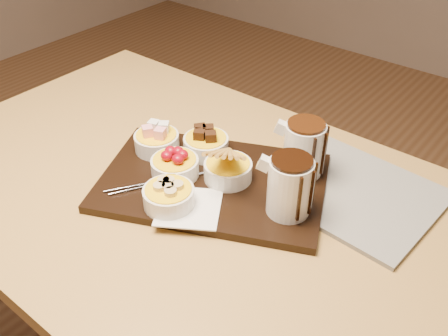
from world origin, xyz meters
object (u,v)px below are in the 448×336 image
Objects in this scene: dining_table at (179,214)px; pitcher_milk_chocolate at (304,150)px; serving_board at (213,182)px; pitcher_dark_chocolate at (290,187)px; bowl_strawberries at (175,167)px; newspaper at (349,190)px.

pitcher_milk_chocolate is (0.20, 0.17, 0.17)m from dining_table.
pitcher_dark_chocolate is (0.18, 0.01, 0.07)m from serving_board.
dining_table is 0.14m from bowl_strawberries.
pitcher_milk_chocolate is at bearing 39.56° from dining_table.
serving_board is at bearing -158.20° from pitcher_milk_chocolate.
pitcher_milk_chocolate is at bearing 40.76° from bowl_strawberries.
pitcher_milk_chocolate is (0.20, 0.17, 0.04)m from bowl_strawberries.
newspaper is (0.30, 0.20, -0.03)m from bowl_strawberries.
dining_table is 10.49× the size of pitcher_dark_chocolate.
bowl_strawberries is 0.36m from newspaper.
pitcher_milk_chocolate reaches higher than serving_board.
bowl_strawberries is 0.29× the size of newspaper.
pitcher_milk_chocolate is 0.13m from newspaper.
pitcher_dark_chocolate is 0.33× the size of newspaper.
newspaper is (0.23, 0.16, -0.00)m from serving_board.
dining_table is at bearing 179.62° from serving_board.
dining_table is 0.32m from pitcher_milk_chocolate.
dining_table is 2.61× the size of serving_board.
serving_board is 1.33× the size of newspaper.
serving_board is 0.20m from pitcher_milk_chocolate.
newspaper is at bearing -11.26° from pitcher_milk_chocolate.
bowl_strawberries is at bearing -56.28° from dining_table.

